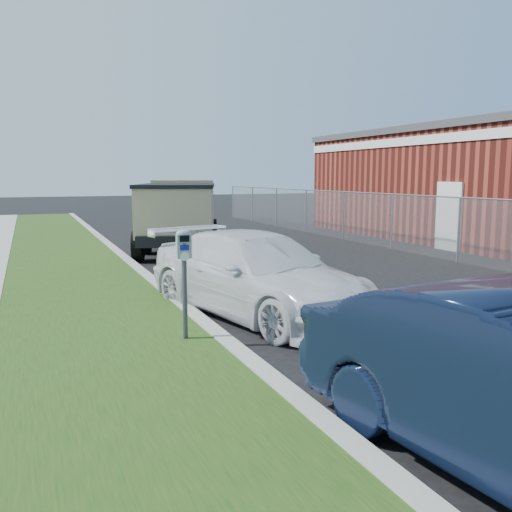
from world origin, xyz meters
name	(u,v)px	position (x,y,z in m)	size (l,w,h in m)	color
ground	(354,317)	(0.00, 0.00, 0.00)	(120.00, 120.00, 0.00)	black
streetside	(0,318)	(-5.57, 2.00, 0.07)	(6.12, 50.00, 0.15)	gray
chainlink_fence	(392,211)	(6.00, 7.00, 1.26)	(0.06, 30.06, 30.00)	slate
brick_building	(505,183)	(12.00, 8.00, 2.13)	(9.20, 14.20, 4.17)	maroon
parking_meter	(184,260)	(-3.10, -0.47, 1.24)	(0.22, 0.16, 1.52)	#3F4247
white_wagon	(255,273)	(-1.45, 0.91, 0.71)	(1.98, 4.88, 1.42)	silver
dump_truck	(180,211)	(-0.52, 9.36, 1.26)	(3.87, 6.10, 2.25)	black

